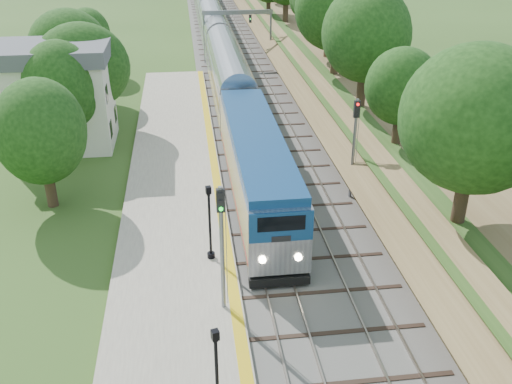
{
  "coord_description": "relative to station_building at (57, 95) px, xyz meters",
  "views": [
    {
      "loc": [
        -4.11,
        -14.32,
        17.21
      ],
      "look_at": [
        -0.5,
        14.08,
        2.8
      ],
      "focal_mm": 40.0,
      "sensor_mm": 36.0,
      "label": 1
    }
  ],
  "objects": [
    {
      "name": "trees_behind_platform",
      "position": [
        2.83,
        -9.33,
        0.44
      ],
      "size": [
        7.82,
        53.32,
        7.21
      ],
      "color": "#332316",
      "rests_on": "ground"
    },
    {
      "name": "station_building",
      "position": [
        0.0,
        0.0,
        0.0
      ],
      "size": [
        8.6,
        6.6,
        8.0
      ],
      "color": "silver",
      "rests_on": "ground"
    },
    {
      "name": "signal_platform",
      "position": [
        11.1,
        -22.81,
        0.14
      ],
      "size": [
        0.37,
        0.29,
        6.26
      ],
      "color": "slate",
      "rests_on": "platform"
    },
    {
      "name": "train",
      "position": [
        14.0,
        40.48,
        -1.73
      ],
      "size": [
        3.15,
        126.04,
        4.63
      ],
      "color": "black",
      "rests_on": "trackbed"
    },
    {
      "name": "lamppost_far",
      "position": [
        10.74,
        -18.57,
        -1.82
      ],
      "size": [
        0.42,
        0.42,
        4.22
      ],
      "color": "black",
      "rests_on": "platform"
    },
    {
      "name": "lamppost_mid",
      "position": [
        10.41,
        -29.27,
        -1.9
      ],
      "size": [
        0.4,
        0.4,
        4.06
      ],
      "color": "black",
      "rests_on": "platform"
    },
    {
      "name": "signal_farside",
      "position": [
        20.2,
        -12.06,
        0.09
      ],
      "size": [
        0.36,
        0.29,
        6.64
      ],
      "color": "slate",
      "rests_on": "ground"
    },
    {
      "name": "yellow_stripe",
      "position": [
        11.65,
        -14.0,
        -3.7
      ],
      "size": [
        0.55,
        68.0,
        0.01
      ],
      "primitive_type": "cube",
      "color": "gold",
      "rests_on": "platform"
    },
    {
      "name": "platform",
      "position": [
        8.8,
        -14.0,
        -3.9
      ],
      "size": [
        6.4,
        68.0,
        0.38
      ],
      "primitive_type": "cube",
      "color": "gray",
      "rests_on": "ground"
    },
    {
      "name": "embankment",
      "position": [
        24.35,
        30.0,
        -2.14
      ],
      "size": [
        10.64,
        170.0,
        11.7
      ],
      "color": "brown",
      "rests_on": "ground"
    },
    {
      "name": "trackbed",
      "position": [
        16.0,
        30.0,
        -4.02
      ],
      "size": [
        9.5,
        170.0,
        0.28
      ],
      "color": "#4C4944",
      "rests_on": "ground"
    },
    {
      "name": "signal_gantry",
      "position": [
        16.47,
        24.99,
        0.73
      ],
      "size": [
        8.4,
        0.38,
        6.2
      ],
      "color": "slate",
      "rests_on": "ground"
    }
  ]
}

